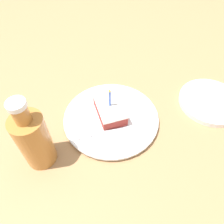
% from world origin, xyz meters
% --- Properties ---
extents(ground_plane, '(2.40, 2.40, 0.04)m').
position_xyz_m(ground_plane, '(0.00, 0.00, -0.02)').
color(ground_plane, '#9E754C').
rests_on(ground_plane, ground).
extents(plate, '(0.29, 0.29, 0.02)m').
position_xyz_m(plate, '(-0.00, 0.02, 0.01)').
color(plate, silver).
rests_on(plate, ground_plane).
extents(cake_slice, '(0.07, 0.12, 0.11)m').
position_xyz_m(cake_slice, '(-0.00, 0.01, 0.04)').
color(cake_slice, '#99332D').
rests_on(cake_slice, plate).
extents(fork, '(0.16, 0.04, 0.00)m').
position_xyz_m(fork, '(0.05, 0.07, 0.02)').
color(fork, '#B2B2B7').
rests_on(fork, plate).
extents(bottle, '(0.08, 0.08, 0.22)m').
position_xyz_m(bottle, '(0.22, 0.09, 0.09)').
color(bottle, '#B27233').
rests_on(bottle, ground_plane).
extents(side_plate, '(0.20, 0.20, 0.02)m').
position_xyz_m(side_plate, '(-0.33, 0.06, 0.01)').
color(side_plate, silver).
rests_on(side_plate, ground_plane).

